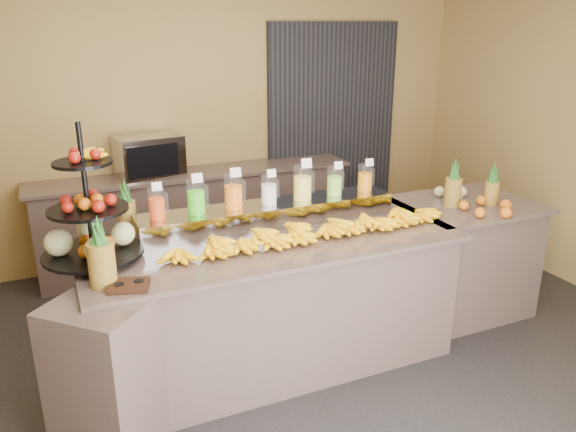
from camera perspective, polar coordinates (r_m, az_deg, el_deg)
ground at (r=3.92m, az=0.35°, el=-16.57°), size 6.00×6.00×0.00m
room_envelope at (r=4.01m, az=-1.84°, el=13.18°), size 6.04×5.02×2.82m
buffet_counter at (r=3.84m, az=-2.84°, el=-9.23°), size 2.75×1.25×0.93m
right_counter at (r=4.83m, az=17.06°, el=-3.95°), size 1.08×0.88×0.93m
back_ledge at (r=5.62m, az=-9.13°, el=-0.09°), size 3.10×0.55×0.93m
pitcher_tray at (r=3.97m, az=-1.93°, el=0.23°), size 1.85×0.30×0.15m
juice_pitcher_orange_a at (r=3.71m, az=-13.19°, el=1.06°), size 0.11×0.11×0.27m
juice_pitcher_green at (r=3.76m, az=-9.32°, el=1.73°), size 0.12×0.13×0.30m
juice_pitcher_orange_b at (r=3.83m, az=-5.57°, el=2.26°), size 0.13×0.13×0.31m
juice_pitcher_milk at (r=3.92m, az=-1.96°, el=2.53°), size 0.11×0.12×0.27m
juice_pitcher_lemon at (r=4.01m, az=1.49°, el=3.21°), size 0.13×0.14×0.32m
juice_pitcher_lime at (r=4.13m, az=4.75°, el=3.37°), size 0.11×0.12×0.27m
juice_pitcher_orange_c at (r=4.26m, az=7.83°, el=3.71°), size 0.11×0.12×0.27m
banana_heap at (r=3.71m, az=2.39°, el=-1.22°), size 1.96×0.18×0.16m
fruit_stand at (r=3.51m, az=-18.84°, el=-0.97°), size 0.67×0.67×0.83m
condiment_caddy at (r=3.16m, az=-15.84°, el=-6.81°), size 0.25×0.21×0.03m
pineapple_left_a at (r=3.18m, az=-18.43°, el=-4.23°), size 0.15×0.15×0.41m
pineapple_left_b at (r=3.92m, az=-16.03°, el=0.26°), size 0.12×0.12×0.39m
right_fruit_pile at (r=4.53m, az=18.77°, el=1.55°), size 0.42×0.40×0.22m
oven_warmer at (r=5.36m, az=-13.95°, el=5.93°), size 0.62×0.47×0.38m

